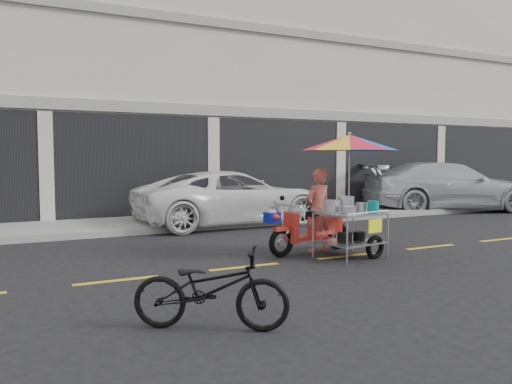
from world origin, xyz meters
name	(u,v)px	position (x,y,z in m)	size (l,w,h in m)	color
ground	(347,256)	(0.00, 0.00, 0.00)	(90.00, 90.00, 0.00)	black
sidewalk	(226,218)	(0.00, 5.50, 0.07)	(45.00, 3.00, 0.15)	gray
shophouse_block	(242,93)	(2.82, 10.59, 4.24)	(36.00, 8.11, 10.40)	beige
centerline	(347,256)	(0.00, 0.00, 0.00)	(42.00, 0.10, 0.01)	gold
white_pickup	(232,198)	(-0.17, 4.70, 0.70)	(2.32, 5.03, 1.40)	white
silver_pickup	(448,186)	(7.51, 4.70, 0.80)	(2.23, 5.48, 1.59)	silver
near_bicycle	(211,289)	(-3.52, -2.47, 0.42)	(0.56, 1.60, 0.84)	black
food_vendor_rig	(337,178)	(-0.10, 0.17, 1.38)	(2.39, 1.93, 2.20)	black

